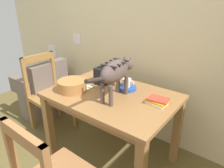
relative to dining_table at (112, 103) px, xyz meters
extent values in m
cube|color=beige|center=(-0.01, 0.63, 0.61)|extent=(4.82, 0.10, 2.50)
cube|color=white|center=(-0.32, 0.57, 0.13)|extent=(0.12, 0.01, 0.12)
cube|color=white|center=(-1.02, 0.57, 0.38)|extent=(0.14, 0.01, 0.14)
cube|color=white|center=(-1.58, 0.57, 0.13)|extent=(0.19, 0.01, 0.19)
cube|color=#9C6D3F|center=(0.00, 0.00, 0.08)|extent=(1.14, 0.80, 0.03)
cube|color=olive|center=(0.00, 0.00, 0.03)|extent=(1.06, 0.72, 0.07)
cube|color=#9C6D3F|center=(-0.52, -0.35, -0.29)|extent=(0.07, 0.07, 0.71)
cube|color=#9C6D3F|center=(-0.52, 0.35, -0.29)|extent=(0.07, 0.07, 0.71)
cube|color=#9C6D3F|center=(0.52, 0.35, -0.29)|extent=(0.07, 0.07, 0.71)
ellipsoid|color=#544541|center=(0.07, -0.05, 0.35)|extent=(0.19, 0.38, 0.18)
cube|color=#2E2624|center=(0.08, -0.14, 0.42)|extent=(0.14, 0.03, 0.01)
cube|color=#2E2624|center=(0.07, -0.08, 0.42)|extent=(0.14, 0.03, 0.01)
cube|color=#2E2624|center=(0.07, -0.01, 0.42)|extent=(0.14, 0.03, 0.01)
cube|color=#2E2624|center=(0.06, 0.05, 0.42)|extent=(0.14, 0.03, 0.01)
cylinder|color=#544541|center=(0.02, 0.07, 0.19)|extent=(0.04, 0.04, 0.18)
cylinder|color=#544541|center=(0.10, 0.08, 0.19)|extent=(0.04, 0.04, 0.18)
cylinder|color=#544541|center=(0.04, -0.18, 0.19)|extent=(0.04, 0.04, 0.18)
cylinder|color=#544541|center=(0.12, -0.18, 0.19)|extent=(0.04, 0.04, 0.18)
sphere|color=#544541|center=(0.05, 0.17, 0.35)|extent=(0.11, 0.11, 0.11)
cone|color=#544541|center=(0.02, 0.17, 0.40)|extent=(0.04, 0.04, 0.04)
cone|color=#544541|center=(0.08, 0.17, 0.40)|extent=(0.04, 0.04, 0.04)
cylinder|color=#2E2624|center=(0.10, -0.33, 0.37)|extent=(0.05, 0.21, 0.08)
cylinder|color=blue|center=(0.05, 0.17, 0.11)|extent=(0.18, 0.18, 0.03)
cylinder|color=white|center=(0.05, 0.17, 0.17)|extent=(0.08, 0.08, 0.08)
torus|color=white|center=(0.10, 0.17, 0.17)|extent=(0.05, 0.01, 0.05)
cube|color=silver|center=(-0.38, -0.08, 0.10)|extent=(0.31, 0.21, 0.01)
cube|color=silver|center=(0.41, 0.07, 0.11)|extent=(0.17, 0.13, 0.02)
cube|color=yellow|center=(0.41, 0.08, 0.12)|extent=(0.17, 0.12, 0.02)
cube|color=#E3422D|center=(0.42, 0.08, 0.14)|extent=(0.17, 0.13, 0.02)
cylinder|color=#B1753D|center=(-0.34, -0.16, 0.15)|extent=(0.27, 0.27, 0.10)
cylinder|color=#4F341B|center=(-0.34, -0.16, 0.15)|extent=(0.22, 0.22, 0.09)
cube|color=black|center=(-0.22, 0.17, 0.18)|extent=(0.12, 0.20, 0.17)
cube|color=black|center=(-0.25, 0.17, 0.27)|extent=(0.02, 0.14, 0.01)
cube|color=black|center=(-0.20, 0.17, 0.27)|extent=(0.02, 0.14, 0.01)
cube|color=#A16A3E|center=(0.11, -0.93, 0.24)|extent=(0.42, 0.05, 0.08)
cube|color=#A16A3E|center=(-0.08, -0.93, 0.04)|extent=(0.04, 0.04, 0.48)
cube|color=#9F713C|center=(-0.91, -0.01, -0.22)|extent=(0.45, 0.45, 0.04)
cube|color=#9F713C|center=(-1.10, 0.00, 0.24)|extent=(0.07, 0.42, 0.08)
cube|color=#9F713C|center=(-1.09, 0.19, 0.04)|extent=(0.04, 0.04, 0.48)
cube|color=#9F713C|center=(-1.11, -0.19, 0.04)|extent=(0.04, 0.04, 0.48)
cube|color=#9F713C|center=(-0.71, 0.16, -0.44)|extent=(0.04, 0.04, 0.41)
cube|color=#9F713C|center=(-0.74, -0.21, -0.44)|extent=(0.04, 0.04, 0.41)
cube|color=#9F713C|center=(-1.09, 0.19, -0.44)|extent=(0.04, 0.04, 0.41)
cube|color=#9F713C|center=(-1.11, -0.19, -0.44)|extent=(0.04, 0.04, 0.41)
cylinder|color=#706159|center=(-1.38, 0.14, -0.45)|extent=(0.60, 0.60, 0.38)
cube|color=#706159|center=(-1.14, 0.15, -0.06)|extent=(0.14, 0.54, 0.40)
cube|color=#706159|center=(-1.37, -0.11, -0.16)|extent=(0.42, 0.11, 0.20)
cube|color=#706159|center=(-1.39, 0.39, -0.16)|extent=(0.42, 0.11, 0.20)
camera|label=1|loc=(1.04, -1.36, 0.94)|focal=33.60mm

